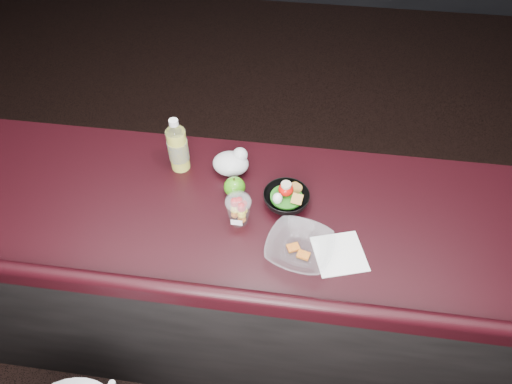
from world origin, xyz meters
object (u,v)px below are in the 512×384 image
Objects in this scene: lemonade_bottle at (178,148)px; fruit_cup at (238,209)px; snack_bowl at (286,198)px; takeout_bowl at (299,248)px; green_apple at (235,187)px.

lemonade_bottle is 1.81× the size of fruit_cup.
takeout_bowl is at bearing -72.96° from snack_bowl.
snack_bowl is (0.15, 0.10, -0.03)m from fruit_cup.
snack_bowl is at bearing 32.83° from fruit_cup.
snack_bowl is 0.77× the size of takeout_bowl.
fruit_cup is at bearing -74.05° from green_apple.
snack_bowl is at bearing -17.56° from lemonade_bottle.
takeout_bowl is (0.25, -0.23, -0.01)m from green_apple.
green_apple reaches higher than takeout_bowl.
lemonade_bottle is at bearing 138.78° from fruit_cup.
fruit_cup is 0.49× the size of takeout_bowl.
lemonade_bottle is 2.84× the size of green_apple.
lemonade_bottle reaches higher than green_apple.
fruit_cup is at bearing -147.17° from snack_bowl.
takeout_bowl is at bearing -35.08° from lemonade_bottle.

